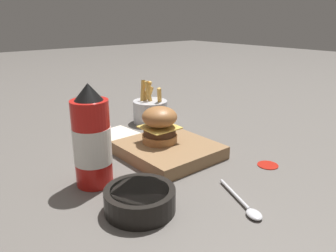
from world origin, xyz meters
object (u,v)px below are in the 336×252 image
(fries_basket, at_px, (150,111))
(side_bowl, at_px, (140,199))
(ketchup_bottle, at_px, (92,141))
(spoon, at_px, (247,207))
(serving_board, at_px, (168,150))
(burger, at_px, (159,124))

(fries_basket, distance_m, side_bowl, 0.54)
(ketchup_bottle, distance_m, fries_basket, 0.45)
(ketchup_bottle, height_order, spoon, ketchup_bottle)
(ketchup_bottle, height_order, side_bowl, ketchup_bottle)
(serving_board, height_order, spoon, serving_board)
(serving_board, bearing_deg, side_bowl, 128.38)
(serving_board, bearing_deg, ketchup_bottle, 92.69)
(serving_board, distance_m, ketchup_bottle, 0.23)
(burger, distance_m, ketchup_bottle, 0.22)
(fries_basket, bearing_deg, serving_board, 152.07)
(serving_board, distance_m, fries_basket, 0.30)
(ketchup_bottle, bearing_deg, burger, -79.03)
(serving_board, relative_size, fries_basket, 1.58)
(serving_board, height_order, ketchup_bottle, ketchup_bottle)
(burger, bearing_deg, spoon, 172.93)
(side_bowl, relative_size, spoon, 0.91)
(serving_board, xyz_separation_m, burger, (0.03, 0.00, 0.06))
(fries_basket, bearing_deg, ketchup_bottle, 127.43)
(serving_board, xyz_separation_m, ketchup_bottle, (-0.01, 0.22, 0.08))
(serving_board, height_order, side_bowl, side_bowl)
(side_bowl, bearing_deg, spoon, -128.79)
(burger, bearing_deg, fries_basket, -31.87)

